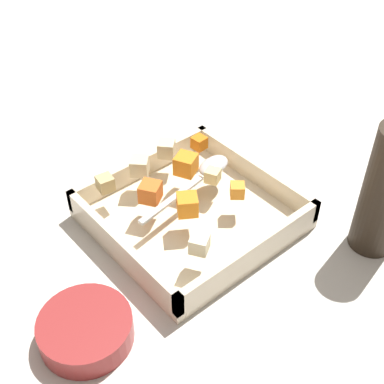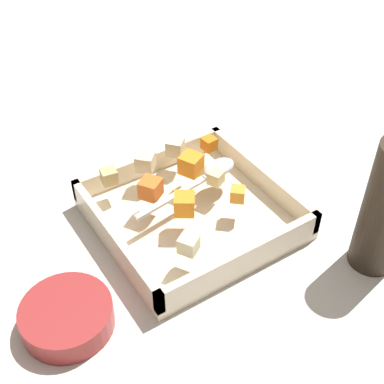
% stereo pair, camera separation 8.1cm
% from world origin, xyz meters
% --- Properties ---
extents(ground_plane, '(4.00, 4.00, 0.00)m').
position_xyz_m(ground_plane, '(0.00, 0.00, 0.00)').
color(ground_plane, beige).
extents(baking_dish, '(0.29, 0.28, 0.05)m').
position_xyz_m(baking_dish, '(-0.01, -0.01, 0.02)').
color(baking_dish, beige).
rests_on(baking_dish, ground_plane).
extents(carrot_chunk_back_center, '(0.02, 0.02, 0.02)m').
position_xyz_m(carrot_chunk_back_center, '(0.08, 0.08, 0.06)').
color(carrot_chunk_back_center, orange).
rests_on(carrot_chunk_back_center, baking_dish).
extents(carrot_chunk_near_left, '(0.04, 0.04, 0.03)m').
position_xyz_m(carrot_chunk_near_left, '(-0.04, -0.04, 0.07)').
color(carrot_chunk_near_left, orange).
rests_on(carrot_chunk_near_left, baking_dish).
extents(carrot_chunk_mid_left, '(0.04, 0.04, 0.03)m').
position_xyz_m(carrot_chunk_mid_left, '(-0.07, 0.02, 0.07)').
color(carrot_chunk_mid_left, orange).
rests_on(carrot_chunk_mid_left, baking_dish).
extents(carrot_chunk_heap_top, '(0.04, 0.04, 0.03)m').
position_xyz_m(carrot_chunk_heap_top, '(0.02, 0.04, 0.07)').
color(carrot_chunk_heap_top, orange).
rests_on(carrot_chunk_heap_top, baking_dish).
extents(carrot_chunk_corner_sw, '(0.03, 0.03, 0.02)m').
position_xyz_m(carrot_chunk_corner_sw, '(0.04, -0.06, 0.06)').
color(carrot_chunk_corner_sw, orange).
rests_on(carrot_chunk_corner_sw, baking_dish).
extents(potato_chunk_near_spoon, '(0.03, 0.03, 0.03)m').
position_xyz_m(potato_chunk_near_spoon, '(-0.08, -0.11, 0.07)').
color(potato_chunk_near_spoon, beige).
rests_on(potato_chunk_near_spoon, baking_dish).
extents(potato_chunk_far_left, '(0.03, 0.03, 0.02)m').
position_xyz_m(potato_chunk_far_left, '(0.04, -0.01, 0.06)').
color(potato_chunk_far_left, '#E0CC89').
rests_on(potato_chunk_far_left, baking_dish).
extents(potato_chunk_center, '(0.04, 0.04, 0.03)m').
position_xyz_m(potato_chunk_center, '(0.02, 0.10, 0.07)').
color(potato_chunk_center, beige).
rests_on(potato_chunk_center, baking_dish).
extents(potato_chunk_near_right, '(0.03, 0.03, 0.02)m').
position_xyz_m(potato_chunk_near_right, '(-0.11, 0.09, 0.07)').
color(potato_chunk_near_right, tan).
rests_on(potato_chunk_near_right, baking_dish).
extents(potato_chunk_corner_nw, '(0.04, 0.04, 0.03)m').
position_xyz_m(potato_chunk_corner_nw, '(-0.04, 0.09, 0.07)').
color(potato_chunk_corner_nw, beige).
rests_on(potato_chunk_corner_nw, baking_dish).
extents(serving_spoon, '(0.20, 0.05, 0.02)m').
position_xyz_m(serving_spoon, '(0.04, 0.01, 0.06)').
color(serving_spoon, silver).
rests_on(serving_spoon, baking_dish).
extents(small_prep_bowl, '(0.12, 0.12, 0.04)m').
position_xyz_m(small_prep_bowl, '(-0.26, -0.09, 0.02)').
color(small_prep_bowl, maroon).
rests_on(small_prep_bowl, ground_plane).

